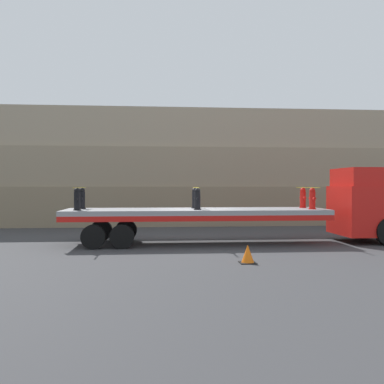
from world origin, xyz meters
TOP-DOWN VIEW (x-y plane):
  - ground_plane at (0.00, 0.00)m, footprint 120.00×120.00m
  - rock_cliff at (0.00, 8.47)m, footprint 60.00×3.30m
  - truck_cab at (6.91, 0.00)m, footprint 2.23×2.57m
  - flatbed_trailer at (-0.52, 0.00)m, footprint 10.14×2.52m
  - fire_hydrant_black_near_0 at (-4.47, -0.53)m, footprint 0.29×0.55m
  - fire_hydrant_black_far_0 at (-4.47, 0.53)m, footprint 0.29×0.55m
  - fire_hydrant_black_near_1 at (0.00, -0.53)m, footprint 0.29×0.55m
  - fire_hydrant_black_far_1 at (0.00, 0.53)m, footprint 0.29×0.55m
  - fire_hydrant_red_near_2 at (4.47, -0.53)m, footprint 0.29×0.55m
  - fire_hydrant_red_far_2 at (4.47, 0.53)m, footprint 0.29×0.55m
  - cargo_strap_rear at (-4.47, 0.00)m, footprint 0.05×2.62m
  - cargo_strap_middle at (0.00, 0.00)m, footprint 0.05×2.62m
  - cargo_strap_front at (4.47, 0.00)m, footprint 0.05×2.62m
  - traffic_cone at (1.12, -4.30)m, footprint 0.48×0.48m

SIDE VIEW (x-z plane):
  - ground_plane at x=0.00m, z-range 0.00..0.00m
  - traffic_cone at x=1.12m, z-range -0.01..0.53m
  - flatbed_trailer at x=-0.52m, z-range 0.44..1.80m
  - truck_cab at x=6.91m, z-range 0.02..2.99m
  - fire_hydrant_black_near_0 at x=-4.47m, z-range 1.35..2.18m
  - fire_hydrant_black_far_0 at x=-4.47m, z-range 1.35..2.18m
  - fire_hydrant_black_near_1 at x=0.00m, z-range 1.35..2.18m
  - fire_hydrant_black_far_1 at x=0.00m, z-range 1.35..2.18m
  - fire_hydrant_red_near_2 at x=4.47m, z-range 1.35..2.18m
  - fire_hydrant_red_far_2 at x=4.47m, z-range 1.35..2.18m
  - cargo_strap_rear at x=-4.47m, z-range 2.19..2.20m
  - cargo_strap_middle at x=0.00m, z-range 2.19..2.20m
  - cargo_strap_front at x=4.47m, z-range 2.19..2.20m
  - rock_cliff at x=0.00m, z-range 0.00..6.64m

